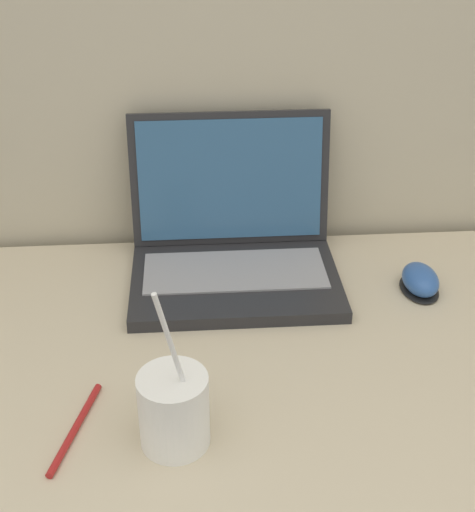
{
  "coord_description": "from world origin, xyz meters",
  "views": [
    {
      "loc": [
        -0.1,
        -0.49,
        1.38
      ],
      "look_at": [
        -0.04,
        0.41,
        0.84
      ],
      "focal_mm": 50.0,
      "sensor_mm": 36.0,
      "label": 1
    }
  ],
  "objects_px": {
    "laptop": "(233,243)",
    "pen": "(75,428)",
    "drink_cup": "(174,409)",
    "computer_mouse": "(420,281)"
  },
  "relations": [
    {
      "from": "laptop",
      "to": "computer_mouse",
      "type": "height_order",
      "value": "laptop"
    },
    {
      "from": "pen",
      "to": "computer_mouse",
      "type": "bearing_deg",
      "value": 28.45
    },
    {
      "from": "laptop",
      "to": "drink_cup",
      "type": "height_order",
      "value": "laptop"
    },
    {
      "from": "drink_cup",
      "to": "computer_mouse",
      "type": "bearing_deg",
      "value": 37.83
    },
    {
      "from": "drink_cup",
      "to": "computer_mouse",
      "type": "distance_m",
      "value": 0.49
    },
    {
      "from": "drink_cup",
      "to": "laptop",
      "type": "bearing_deg",
      "value": 75.92
    },
    {
      "from": "drink_cup",
      "to": "computer_mouse",
      "type": "xyz_separation_m",
      "value": [
        0.38,
        0.3,
        -0.03
      ]
    },
    {
      "from": "laptop",
      "to": "pen",
      "type": "distance_m",
      "value": 0.41
    },
    {
      "from": "drink_cup",
      "to": "pen",
      "type": "xyz_separation_m",
      "value": [
        -0.12,
        0.02,
        -0.05
      ]
    },
    {
      "from": "drink_cup",
      "to": "pen",
      "type": "height_order",
      "value": "drink_cup"
    }
  ]
}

